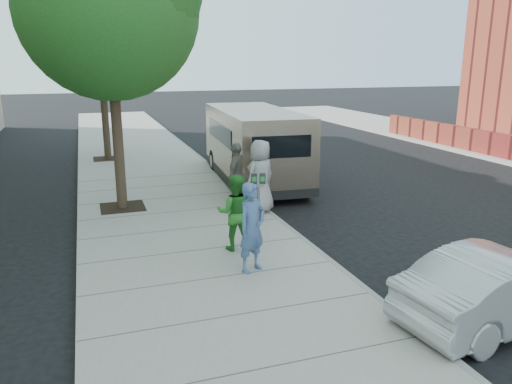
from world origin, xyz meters
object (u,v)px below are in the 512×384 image
at_px(tree_near, 110,2).
at_px(person_officer, 252,228).
at_px(parking_meter, 258,192).
at_px(van, 253,144).
at_px(person_gray_shirt, 260,177).
at_px(sedan, 505,287).
at_px(person_striped_polo, 237,174).
at_px(person_green_shirt, 235,212).
at_px(tree_far, 100,41).

xyz_separation_m(tree_near, person_officer, (2.01, -5.29, -4.52)).
distance_m(parking_meter, van, 6.14).
relative_size(parking_meter, person_gray_shirt, 0.79).
distance_m(sedan, person_striped_polo, 7.73).
height_order(person_officer, person_green_shirt, person_officer).
bearing_deg(sedan, person_gray_shirt, 7.74).
xyz_separation_m(person_gray_shirt, person_striped_polo, (-0.41, 0.82, -0.09)).
height_order(tree_near, sedan, tree_near).
distance_m(tree_far, person_green_shirt, 12.50).
xyz_separation_m(tree_far, person_striped_polo, (3.05, -8.46, -3.84)).
bearing_deg(person_gray_shirt, person_officer, 40.01).
relative_size(van, person_gray_shirt, 3.54).
bearing_deg(tree_near, person_officer, -69.23).
bearing_deg(tree_near, person_gray_shirt, -25.92).
distance_m(person_green_shirt, person_gray_shirt, 2.80).
xyz_separation_m(sedan, person_green_shirt, (-3.24, 4.16, 0.35)).
xyz_separation_m(person_green_shirt, person_gray_shirt, (1.42, 2.41, 0.16)).
bearing_deg(sedan, person_green_shirt, 30.16).
height_order(tree_near, person_striped_polo, tree_near).
distance_m(person_officer, person_green_shirt, 1.20).
distance_m(tree_far, van, 7.92).
xyz_separation_m(person_officer, person_gray_shirt, (1.45, 3.62, 0.10)).
xyz_separation_m(sedan, person_officer, (-3.26, 2.96, 0.40)).
height_order(tree_near, tree_far, tree_near).
bearing_deg(person_officer, person_gray_shirt, 40.80).
bearing_deg(sedan, parking_meter, 21.52).
relative_size(tree_near, person_gray_shirt, 3.83).
height_order(tree_far, person_green_shirt, tree_far).
bearing_deg(person_officer, person_striped_polo, 49.40).
distance_m(parking_meter, person_striped_polo, 2.83).
bearing_deg(person_officer, tree_far, 71.44).
xyz_separation_m(parking_meter, van, (1.86, 5.85, 0.07)).
bearing_deg(tree_far, person_striped_polo, -70.20).
distance_m(tree_near, tree_far, 7.63).
bearing_deg(tree_near, person_green_shirt, -63.56).
relative_size(tree_far, sedan, 1.71).
bearing_deg(person_officer, tree_near, 83.36).
relative_size(van, person_officer, 3.97).
relative_size(tree_near, person_green_shirt, 4.56).
bearing_deg(van, person_green_shirt, -107.66).
xyz_separation_m(van, person_officer, (-2.55, -7.48, -0.31)).
height_order(tree_far, parking_meter, tree_far).
height_order(sedan, person_gray_shirt, person_gray_shirt).
relative_size(parking_meter, person_striped_polo, 0.86).
height_order(tree_near, parking_meter, tree_near).
relative_size(sedan, person_striped_polo, 2.12).
bearing_deg(person_officer, van, 43.74).
xyz_separation_m(tree_near, tree_far, (-0.00, 7.60, -0.66)).
bearing_deg(tree_far, person_officer, -81.15).
xyz_separation_m(tree_near, sedan, (5.27, -8.26, -4.92)).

